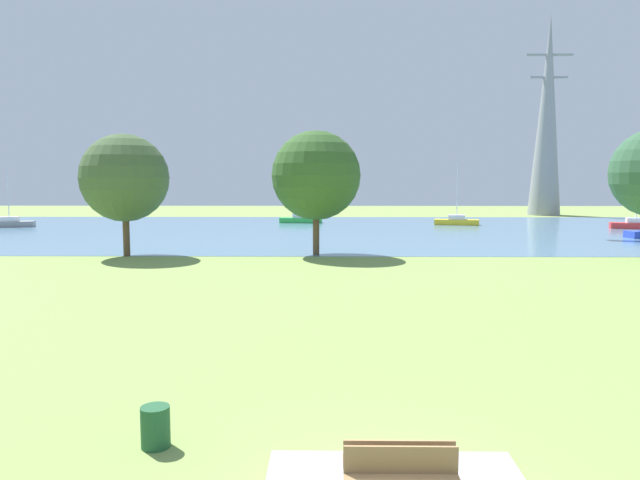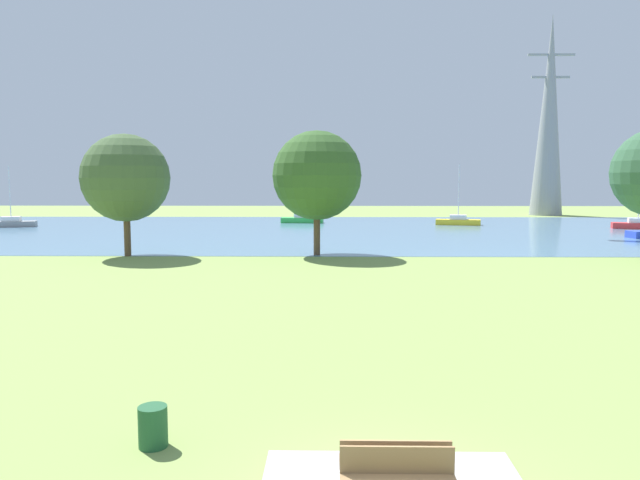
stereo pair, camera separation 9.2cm
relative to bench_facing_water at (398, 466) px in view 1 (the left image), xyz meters
name	(u,v)px [view 1 (the left image)]	position (x,y,z in m)	size (l,w,h in m)	color
ground_plane	(350,277)	(0.00, 21.73, -0.47)	(160.00, 160.00, 0.00)	#7F994C
bench_facing_water	(398,466)	(0.00, 0.00, 0.00)	(1.80, 0.48, 0.89)	tan
litter_bin	(155,427)	(-4.47, 1.67, -0.07)	(0.56, 0.56, 0.80)	#1E512D
water_surface	(340,230)	(0.00, 49.73, -0.46)	(140.00, 40.00, 0.02)	#5982A0
sailboat_red	(636,224)	(30.21, 51.78, -0.01)	(5.03, 2.83, 6.90)	red
sailboat_gray	(9,223)	(-34.75, 52.98, -0.01)	(5.03, 2.71, 6.41)	gray
sailboat_yellow	(457,221)	(13.02, 56.62, -0.01)	(5.01, 2.52, 6.71)	yellow
sailboat_green	(301,219)	(-4.31, 59.36, -0.01)	(4.91, 1.91, 6.82)	green
tree_east_near	(124,178)	(-14.52, 29.84, 4.70)	(5.76, 5.76, 8.06)	brown
tree_mid_shore	(316,176)	(-1.96, 30.59, 4.86)	(5.94, 5.94, 8.31)	brown
electricity_pylon	(547,116)	(29.09, 74.91, 13.24)	(6.40, 4.40, 27.39)	gray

